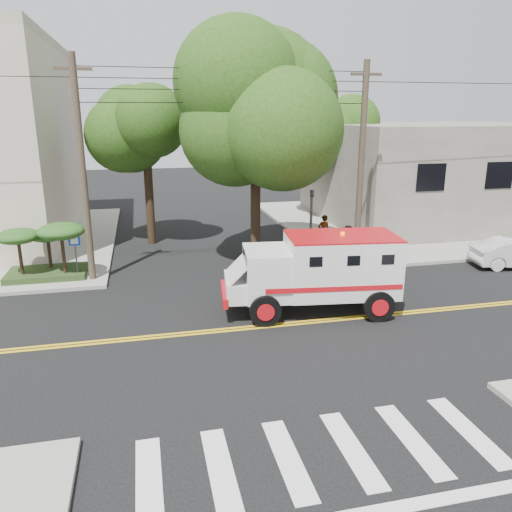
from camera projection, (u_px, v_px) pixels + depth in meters
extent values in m
plane|color=black|center=(255.00, 327.00, 16.48)|extent=(100.00, 100.00, 0.00)
cube|color=gray|center=(413.00, 222.00, 32.01)|extent=(17.00, 17.00, 0.15)
cube|color=#676358|center=(434.00, 172.00, 31.94)|extent=(14.00, 12.00, 6.00)
cylinder|color=#382D23|center=(83.00, 174.00, 19.63)|extent=(0.28, 0.28, 9.00)
cylinder|color=#382D23|center=(361.00, 166.00, 22.39)|extent=(0.28, 0.28, 9.00)
cylinder|color=black|center=(255.00, 191.00, 21.91)|extent=(0.44, 0.44, 7.00)
sphere|color=#1C3E11|center=(255.00, 108.00, 20.94)|extent=(5.32, 5.32, 5.32)
sphere|color=#1C3E11|center=(287.00, 93.00, 20.32)|extent=(4.56, 4.56, 4.56)
cylinder|color=black|center=(149.00, 192.00, 26.28)|extent=(0.44, 0.44, 5.60)
sphere|color=#1C3E11|center=(146.00, 137.00, 25.50)|extent=(3.92, 3.92, 3.92)
sphere|color=#1C3E11|center=(163.00, 129.00, 25.05)|extent=(3.36, 3.36, 3.36)
cylinder|color=black|center=(328.00, 174.00, 32.46)|extent=(0.44, 0.44, 5.95)
sphere|color=#1C3E11|center=(329.00, 127.00, 31.63)|extent=(4.20, 4.20, 4.20)
sphere|color=#1C3E11|center=(347.00, 119.00, 31.14)|extent=(3.60, 3.60, 3.60)
cylinder|color=#3F3F42|center=(311.00, 231.00, 22.04)|extent=(0.12, 0.12, 3.60)
imported|color=#3F3F42|center=(312.00, 200.00, 21.66)|extent=(0.15, 0.18, 0.90)
cylinder|color=#3F3F42|center=(76.00, 259.00, 20.66)|extent=(0.06, 0.06, 2.00)
cube|color=#0C33A5|center=(74.00, 240.00, 20.39)|extent=(0.45, 0.03, 0.45)
cube|color=#1E3314|center=(47.00, 273.00, 21.15)|extent=(3.20, 2.00, 0.24)
cylinder|color=black|center=(20.00, 256.00, 20.43)|extent=(0.14, 0.14, 1.52)
ellipsoid|color=#144414|center=(18.00, 236.00, 20.19)|extent=(1.73, 1.73, 0.60)
cylinder|color=black|center=(49.00, 252.00, 21.32)|extent=(0.14, 0.14, 1.36)
ellipsoid|color=#144414|center=(47.00, 235.00, 21.11)|extent=(1.55, 1.55, 0.54)
cylinder|color=black|center=(63.00, 253.00, 20.59)|extent=(0.14, 0.14, 1.68)
ellipsoid|color=#144414|center=(61.00, 231.00, 20.32)|extent=(1.91, 1.91, 0.66)
cube|color=silver|center=(341.00, 265.00, 17.46)|extent=(4.01, 2.66, 2.03)
cube|color=silver|center=(267.00, 273.00, 17.25)|extent=(1.79, 2.30, 1.64)
cube|color=black|center=(245.00, 261.00, 17.06)|extent=(0.26, 1.64, 0.68)
cube|color=silver|center=(238.00, 287.00, 17.28)|extent=(1.10, 2.03, 0.68)
cube|color=#B30D14|center=(224.00, 294.00, 17.30)|extent=(0.42, 2.08, 0.34)
cube|color=#B30D14|center=(342.00, 236.00, 17.17)|extent=(4.01, 2.66, 0.06)
cylinder|color=black|center=(265.00, 311.00, 16.47)|extent=(1.09, 0.44, 1.06)
cylinder|color=black|center=(258.00, 288.00, 18.54)|extent=(1.09, 0.44, 1.06)
cylinder|color=black|center=(379.00, 306.00, 16.86)|extent=(1.09, 0.44, 1.06)
cylinder|color=black|center=(359.00, 285.00, 18.93)|extent=(1.09, 0.44, 1.06)
imported|color=gray|center=(324.00, 232.00, 25.30)|extent=(0.63, 0.41, 1.71)
imported|color=gray|center=(347.00, 245.00, 22.52)|extent=(1.00, 0.85, 1.82)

